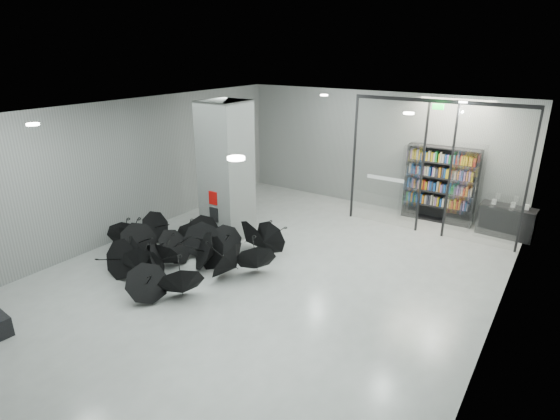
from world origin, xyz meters
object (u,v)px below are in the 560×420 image
Objects in this scene: column at (226,171)px; shop_counter at (506,221)px; umbrella_cluster at (183,255)px; bookshelf at (440,184)px.

column is 8.47m from shop_counter.
column reaches higher than umbrella_cluster.
umbrella_cluster is (-6.60, -6.81, -0.16)m from shop_counter.
shop_counter is at bearing 33.38° from column.
shop_counter is (6.95, 4.58, -1.54)m from column.
column is 0.74× the size of umbrella_cluster.
umbrella_cluster is at bearing -81.11° from column.
shop_counter is 0.28× the size of umbrella_cluster.
bookshelf is 1.58× the size of shop_counter.
bookshelf reaches higher than umbrella_cluster.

